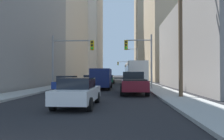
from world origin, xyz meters
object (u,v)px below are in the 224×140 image
traffic_signal_near_right (140,53)px  sedan_white (78,92)px  cargo_van_navy (102,78)px  sedan_silver (89,79)px  sedan_green (109,79)px  traffic_signal_near_left (71,53)px  traffic_signal_far_right (126,66)px  sedan_blue (67,83)px  pickup_truck_maroon (133,83)px  city_bus (134,72)px

traffic_signal_near_right → sedan_white: bearing=-110.5°
cargo_van_navy → sedan_silver: size_ratio=1.24×
sedan_green → traffic_signal_near_left: 13.00m
traffic_signal_near_left → traffic_signal_far_right: bearing=80.2°
sedan_silver → traffic_signal_near_left: size_ratio=0.71×
sedan_white → traffic_signal_near_left: (-3.42, 11.27, 3.32)m
sedan_white → sedan_green: bearing=90.2°
sedan_blue → sedan_silver: (-0.07, 13.23, 0.00)m
traffic_signal_near_right → pickup_truck_maroon: bearing=-101.6°
sedan_white → sedan_silver: bearing=98.3°
cargo_van_navy → sedan_white: bearing=-90.0°
city_bus → sedan_silver: (-7.41, 2.19, -1.16)m
sedan_blue → sedan_silver: bearing=90.3°
traffic_signal_near_right → traffic_signal_far_right: 39.23m
sedan_green → traffic_signal_far_right: bearing=82.8°
cargo_van_navy → traffic_signal_near_right: size_ratio=0.87×
city_bus → sedan_blue: city_bus is taller
traffic_signal_near_left → traffic_signal_near_right: size_ratio=1.00×
cargo_van_navy → traffic_signal_near_left: size_ratio=0.87×
cargo_van_navy → sedan_white: cargo_van_navy is taller
pickup_truck_maroon → sedan_silver: pickup_truck_maroon is taller
city_bus → sedan_blue: bearing=-123.6°
cargo_van_navy → sedan_green: (-0.09, 11.83, -0.52)m
sedan_white → traffic_signal_far_right: 50.70m
pickup_truck_maroon → sedan_white: 7.46m
sedan_silver → pickup_truck_maroon: bearing=-67.5°
sedan_white → sedan_blue: 9.76m
sedan_white → traffic_signal_near_right: (4.21, 11.27, 3.23)m
sedan_white → sedan_green: same height
cargo_van_navy → traffic_signal_near_left: bearing=-175.0°
city_bus → traffic_signal_far_right: bearing=91.5°
sedan_blue → sedan_silver: size_ratio=0.99×
sedan_green → traffic_signal_near_right: 13.27m
city_bus → cargo_van_navy: (-4.15, -8.71, -0.64)m
city_bus → pickup_truck_maroon: 13.63m
sedan_white → traffic_signal_near_right: 12.46m
traffic_signal_near_left → traffic_signal_far_right: 39.79m
city_bus → pickup_truck_maroon: city_bus is taller
pickup_truck_maroon → traffic_signal_far_right: (0.06, 43.78, 3.16)m
cargo_van_navy → traffic_signal_far_right: size_ratio=0.87×
city_bus → traffic_signal_near_left: 11.96m
city_bus → traffic_signal_far_right: size_ratio=1.93×
cargo_van_navy → sedan_silver: cargo_van_navy is taller
city_bus → sedan_silver: city_bus is taller
sedan_white → traffic_signal_near_right: traffic_signal_near_right is taller
sedan_silver → sedan_green: bearing=16.4°
cargo_van_navy → traffic_signal_near_right: 5.02m
traffic_signal_far_right → cargo_van_navy: bearing=-94.9°
cargo_van_navy → sedan_green: bearing=90.5°
traffic_signal_far_right → sedan_green: bearing=-97.2°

